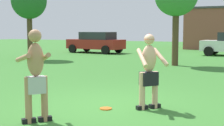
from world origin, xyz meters
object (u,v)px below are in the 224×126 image
player_in_gray (36,74)px  tree_right_field (29,1)px  frisbee (106,109)px  car_red_far_end (96,42)px  player_with_cap (149,68)px

player_in_gray → tree_right_field: bearing=130.2°
player_in_gray → frisbee: 1.86m
car_red_far_end → player_with_cap: bearing=-57.9°
player_in_gray → tree_right_field: 13.72m
frisbee → car_red_far_end: 17.38m
player_in_gray → player_with_cap: bearing=49.8°
player_with_cap → car_red_far_end: bearing=122.1°
car_red_far_end → tree_right_field: 6.91m
tree_right_field → frisbee: bearing=-43.1°
car_red_far_end → tree_right_field: bearing=-99.4°
frisbee → car_red_far_end: car_red_far_end is taller
player_in_gray → car_red_far_end: 18.31m
frisbee → player_with_cap: bearing=27.3°
player_with_cap → frisbee: 1.30m
frisbee → tree_right_field: tree_right_field is taller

